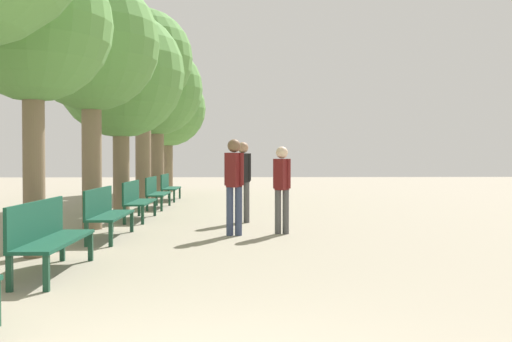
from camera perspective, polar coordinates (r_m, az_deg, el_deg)
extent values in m
cube|color=#144733|center=(7.24, -19.44, -6.60)|extent=(0.47, 1.88, 0.04)
cube|color=#144733|center=(7.28, -21.06, -4.61)|extent=(0.04, 1.88, 0.45)
cube|color=#19422D|center=(6.38, -20.23, -9.58)|extent=(0.06, 0.06, 0.38)
cube|color=#19422D|center=(8.07, -16.21, -7.28)|extent=(0.06, 0.06, 0.38)
cube|color=#19422D|center=(6.50, -23.43, -9.40)|extent=(0.06, 0.06, 0.38)
cube|color=#19422D|center=(8.17, -18.80, -7.20)|extent=(0.06, 0.06, 0.38)
cube|color=#144733|center=(10.15, -14.29, -4.34)|extent=(0.47, 1.88, 0.04)
cube|color=#144733|center=(10.18, -15.47, -2.93)|extent=(0.04, 1.88, 0.45)
cube|color=#19422D|center=(9.27, -14.32, -6.18)|extent=(0.06, 0.06, 0.38)
cube|color=#19422D|center=(11.01, -12.32, -5.00)|extent=(0.06, 0.06, 0.38)
cube|color=#19422D|center=(9.36, -16.59, -6.12)|extent=(0.06, 0.06, 0.38)
cube|color=#19422D|center=(11.09, -14.25, -4.97)|extent=(0.06, 0.06, 0.38)
cube|color=#144733|center=(13.12, -11.46, -3.08)|extent=(0.47, 1.88, 0.04)
cube|color=#144733|center=(13.14, -12.39, -1.99)|extent=(0.04, 1.88, 0.45)
cube|color=#19422D|center=(12.23, -11.28, -4.38)|extent=(0.06, 0.06, 0.38)
cube|color=#19422D|center=(13.99, -10.09, -3.67)|extent=(0.06, 0.06, 0.38)
cube|color=#19422D|center=(12.29, -13.02, -4.36)|extent=(0.06, 0.06, 0.38)
cube|color=#19422D|center=(14.05, -11.62, -3.66)|extent=(0.06, 0.06, 0.38)
cube|color=#144733|center=(16.11, -9.68, -2.28)|extent=(0.47, 1.88, 0.04)
cube|color=#144733|center=(16.13, -10.44, -1.40)|extent=(0.04, 1.88, 0.45)
cube|color=#19422D|center=(15.21, -9.43, -3.28)|extent=(0.06, 0.06, 0.38)
cube|color=#19422D|center=(16.98, -8.64, -2.81)|extent=(0.06, 0.06, 0.38)
cube|color=#19422D|center=(15.27, -10.84, -3.27)|extent=(0.06, 0.06, 0.38)
cube|color=#19422D|center=(17.03, -9.91, -2.80)|extent=(0.06, 0.06, 0.38)
cube|color=#144733|center=(19.11, -8.47, -1.73)|extent=(0.47, 1.88, 0.04)
cube|color=#144733|center=(19.12, -9.10, -0.99)|extent=(0.04, 1.88, 0.45)
cube|color=#19422D|center=(18.21, -8.19, -2.54)|extent=(0.06, 0.06, 0.38)
cube|color=#19422D|center=(19.99, -7.64, -2.20)|extent=(0.06, 0.06, 0.38)
cube|color=#19422D|center=(18.26, -9.37, -2.53)|extent=(0.06, 0.06, 0.38)
cube|color=#19422D|center=(20.03, -8.71, -2.20)|extent=(0.06, 0.06, 0.38)
cylinder|color=#7A664C|center=(8.55, -21.33, 0.86)|extent=(0.30, 0.30, 2.67)
sphere|color=#568E42|center=(8.76, -21.43, 13.65)|extent=(2.20, 2.20, 2.20)
cylinder|color=#7A664C|center=(11.62, -16.10, 1.56)|extent=(0.38, 0.38, 2.91)
sphere|color=#568E42|center=(11.84, -16.17, 12.21)|extent=(2.66, 2.66, 2.66)
cylinder|color=#7A664C|center=(14.40, -13.33, 0.89)|extent=(0.40, 0.40, 2.61)
sphere|color=#568E42|center=(14.55, -13.37, 9.44)|extent=(3.13, 3.13, 3.13)
cylinder|color=#7A664C|center=(17.67, -11.22, 2.55)|extent=(0.47, 0.47, 3.59)
sphere|color=#568E42|center=(17.93, -11.25, 10.97)|extent=(3.02, 3.02, 3.02)
cylinder|color=#7A664C|center=(20.71, -9.85, 1.50)|extent=(0.47, 0.47, 2.98)
sphere|color=#568E42|center=(20.86, -9.87, 8.06)|extent=(3.26, 3.26, 3.26)
cylinder|color=#7A664C|center=(23.94, -8.78, 1.03)|extent=(0.38, 0.38, 2.61)
sphere|color=#568E42|center=(24.03, -8.79, 6.19)|extent=(3.12, 3.12, 3.12)
cylinder|color=#4C4C4C|center=(10.48, 2.21, -4.12)|extent=(0.12, 0.12, 0.81)
cylinder|color=#4C4C4C|center=(10.49, 2.99, -4.11)|extent=(0.12, 0.12, 0.81)
cube|color=maroon|center=(10.44, 2.61, -0.34)|extent=(0.28, 0.29, 0.57)
cylinder|color=maroon|center=(10.44, 1.95, -0.26)|extent=(0.08, 0.08, 0.54)
cylinder|color=maroon|center=(10.45, 3.26, -0.26)|extent=(0.08, 0.08, 0.54)
sphere|color=beige|center=(10.44, 2.61, 1.86)|extent=(0.22, 0.22, 0.22)
cylinder|color=#384260|center=(10.26, -2.63, -4.05)|extent=(0.13, 0.13, 0.87)
cylinder|color=#384260|center=(10.26, -1.77, -4.05)|extent=(0.13, 0.13, 0.87)
cube|color=maroon|center=(10.22, -2.20, 0.11)|extent=(0.29, 0.31, 0.62)
cylinder|color=maroon|center=(10.22, -2.93, 0.19)|extent=(0.09, 0.09, 0.59)
cylinder|color=maroon|center=(10.22, -1.48, 0.19)|extent=(0.09, 0.09, 0.59)
sphere|color=brown|center=(10.22, -2.21, 2.53)|extent=(0.24, 0.24, 0.24)
cylinder|color=#4C4C4C|center=(12.32, -1.68, -3.16)|extent=(0.13, 0.13, 0.88)
cylinder|color=#4C4C4C|center=(12.32, -0.96, -3.16)|extent=(0.13, 0.13, 0.88)
cube|color=black|center=(12.28, -1.32, 0.32)|extent=(0.31, 0.31, 0.62)
cylinder|color=black|center=(12.28, -1.93, 0.40)|extent=(0.09, 0.09, 0.59)
cylinder|color=black|center=(12.29, -0.71, 0.40)|extent=(0.09, 0.09, 0.59)
sphere|color=#A37A5B|center=(12.28, -1.32, 2.35)|extent=(0.24, 0.24, 0.24)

